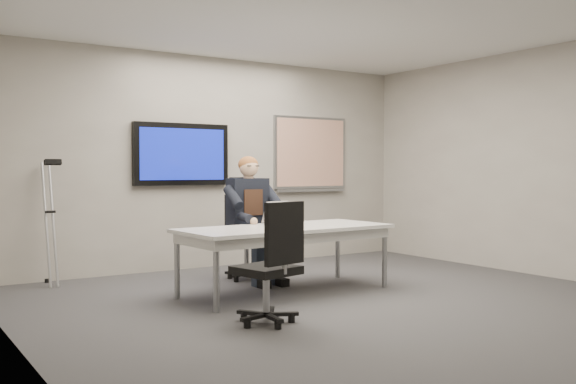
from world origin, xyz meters
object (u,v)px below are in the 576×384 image
conference_table (285,234)px  office_chair_near (270,286)px  office_chair_far (245,253)px  seated_person (256,231)px  laptop (280,219)px

conference_table → office_chair_near: 1.43m
conference_table → office_chair_near: (-0.87, -1.10, -0.30)m
conference_table → office_chair_far: size_ratio=2.32×
office_chair_near → seated_person: bearing=-129.7°
laptop → office_chair_near: bearing=-141.9°
office_chair_far → seated_person: seated_person is taller
office_chair_far → seated_person: (-0.01, -0.26, 0.28)m
seated_person → laptop: seated_person is taller
seated_person → laptop: 0.49m
office_chair_far → office_chair_near: bearing=-103.6°
office_chair_far → office_chair_near: 2.28m
office_chair_far → seated_person: size_ratio=0.69×
office_chair_far → office_chair_near: size_ratio=0.97×
office_chair_far → office_chair_near: office_chair_near is taller
seated_person → office_chair_near: bearing=-113.8°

